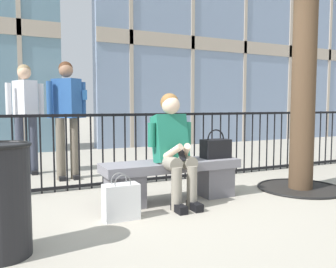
{
  "coord_description": "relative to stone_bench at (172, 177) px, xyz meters",
  "views": [
    {
      "loc": [
        -1.72,
        -3.49,
        1.07
      ],
      "look_at": [
        0.0,
        0.1,
        0.75
      ],
      "focal_mm": 37.25,
      "sensor_mm": 36.0,
      "label": 1
    }
  ],
  "objects": [
    {
      "name": "plaza_railing",
      "position": [
        0.0,
        0.96,
        0.22
      ],
      "size": [
        9.39,
        0.04,
        0.97
      ],
      "color": "black",
      "rests_on": "ground"
    },
    {
      "name": "trash_can",
      "position": [
        -1.74,
        -0.81,
        0.15
      ],
      "size": [
        0.43,
        0.43,
        0.82
      ],
      "color": "black",
      "rests_on": "ground"
    },
    {
      "name": "handbag_on_bench",
      "position": [
        0.58,
        -0.01,
        0.3
      ],
      "size": [
        0.33,
        0.2,
        0.34
      ],
      "color": "black",
      "rests_on": "stone_bench"
    },
    {
      "name": "stone_bench",
      "position": [
        0.0,
        0.0,
        0.0
      ],
      "size": [
        1.6,
        0.44,
        0.45
      ],
      "color": "slate",
      "rests_on": "ground"
    },
    {
      "name": "shopping_bag",
      "position": [
        -0.73,
        -0.4,
        -0.1
      ],
      "size": [
        0.33,
        0.17,
        0.44
      ],
      "color": "white",
      "rests_on": "ground"
    },
    {
      "name": "ground_plane",
      "position": [
        0.0,
        0.0,
        -0.27
      ],
      "size": [
        60.0,
        60.0,
        0.0
      ],
      "primitive_type": "plane",
      "color": "#A8A091"
    },
    {
      "name": "bystander_at_railing",
      "position": [
        -0.86,
        1.7,
        0.73
      ],
      "size": [
        0.55,
        0.43,
        1.71
      ],
      "color": "#6B6051",
      "rests_on": "ground"
    },
    {
      "name": "bystander_further_back",
      "position": [
        -1.38,
        2.34,
        0.73
      ],
      "size": [
        0.55,
        0.44,
        1.71
      ],
      "color": "#383D4C",
      "rests_on": "ground"
    },
    {
      "name": "seated_person_with_phone",
      "position": [
        -0.04,
        -0.13,
        0.38
      ],
      "size": [
        0.52,
        0.66,
        1.21
      ],
      "color": "gray",
      "rests_on": "ground"
    }
  ]
}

